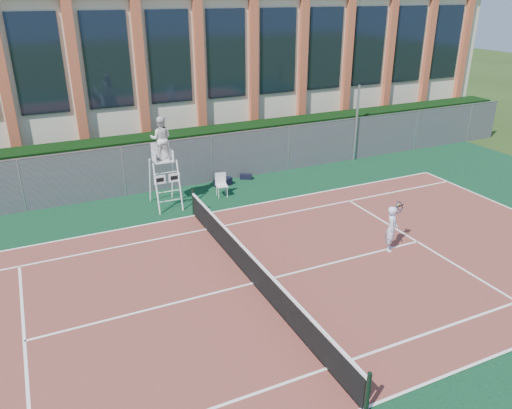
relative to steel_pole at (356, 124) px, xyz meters
name	(u,v)px	position (x,y,z in m)	size (l,w,h in m)	color
ground	(253,284)	(-9.86, -8.70, -1.96)	(120.00, 120.00, 0.00)	#233814
apron	(240,269)	(-9.86, -7.70, -1.95)	(36.00, 20.00, 0.01)	#0B321C
tennis_court	(253,283)	(-9.86, -8.70, -1.94)	(23.77, 10.97, 0.02)	brown
tennis_net	(253,269)	(-9.86, -8.70, -1.42)	(0.10, 11.30, 1.10)	black
fence	(169,165)	(-9.86, 0.10, -0.86)	(40.00, 0.06, 2.20)	#595E60
hedge	(162,158)	(-9.86, 1.30, -0.86)	(40.00, 1.40, 2.20)	black
building	(121,68)	(-9.86, 9.25, 2.19)	(45.00, 10.60, 8.22)	beige
steel_pole	(356,124)	(0.00, 0.00, 0.00)	(0.12, 0.12, 3.91)	#9EA0A5
umpire_chair	(161,141)	(-10.58, -1.65, 0.80)	(1.05, 1.62, 3.77)	white
plastic_chair	(221,183)	(-8.11, -1.66, -1.35)	(0.53, 0.53, 1.01)	silver
sports_bag_near	(223,182)	(-7.60, -0.60, -1.77)	(0.81, 0.33, 0.35)	black
sports_bag_far	(246,177)	(-6.30, -0.22, -1.83)	(0.56, 0.24, 0.22)	black
tennis_player	(392,228)	(-4.72, -8.73, -1.12)	(0.95, 0.77, 1.61)	silver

